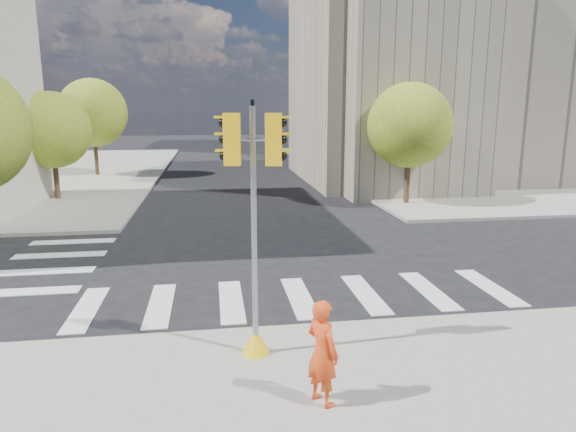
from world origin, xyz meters
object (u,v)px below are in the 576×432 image
Objects in this scene: lamp_near at (392,114)px; photographer at (322,352)px; lamp_far at (334,112)px; traffic_signal at (254,251)px.

lamp_near reaches higher than photographer.
traffic_signal is (-9.54, -33.24, -2.33)m from lamp_far.
lamp_near is at bearing -90.00° from lamp_far.
photographer is at bearing -112.17° from lamp_near.
lamp_near is 14.00m from lamp_far.
lamp_near is 1.00× the size of lamp_far.
photographer is (-8.61, -21.14, -3.54)m from lamp_near.
traffic_signal is at bearing -106.01° from lamp_far.
lamp_near is 21.60m from traffic_signal.
photographer is at bearing -53.46° from traffic_signal.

